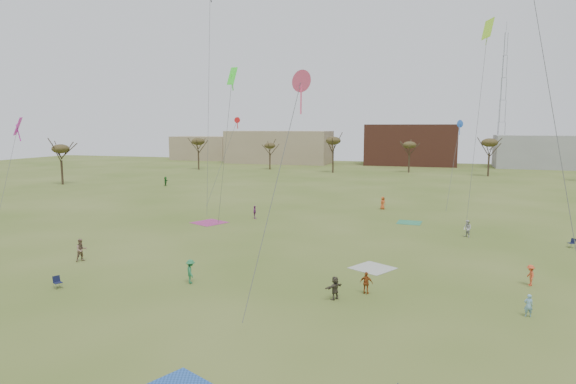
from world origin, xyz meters
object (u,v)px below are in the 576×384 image
(camp_chair_left, at_px, (58,285))
(radio_tower, at_px, (502,99))
(spectator_fore_a, at_px, (366,283))
(camp_chair_right, at_px, (571,245))
(flyer_near_center, at_px, (191,271))

(camp_chair_left, height_order, radio_tower, radio_tower)
(radio_tower, bearing_deg, spectator_fore_a, -100.00)
(spectator_fore_a, bearing_deg, camp_chair_right, -128.62)
(spectator_fore_a, xyz_separation_m, camp_chair_right, (16.71, 18.51, -0.51))
(flyer_near_center, distance_m, camp_chair_left, 9.28)
(flyer_near_center, xyz_separation_m, radio_tower, (34.10, 123.73, 18.33))
(camp_chair_right, bearing_deg, radio_tower, 143.02)
(flyer_near_center, bearing_deg, camp_chair_left, 77.79)
(flyer_near_center, bearing_deg, radio_tower, -51.93)
(camp_chair_right, height_order, radio_tower, radio_tower)
(flyer_near_center, xyz_separation_m, spectator_fore_a, (12.56, 1.56, -0.12))
(spectator_fore_a, xyz_separation_m, radio_tower, (21.54, 122.18, 18.44))
(camp_chair_right, bearing_deg, camp_chair_left, -91.97)
(flyer_near_center, relative_size, radio_tower, 0.04)
(flyer_near_center, bearing_deg, camp_chair_right, -92.10)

